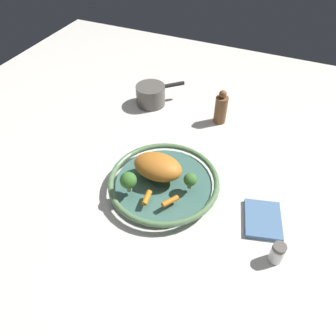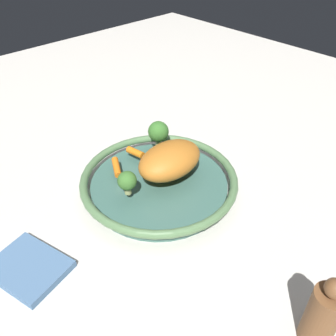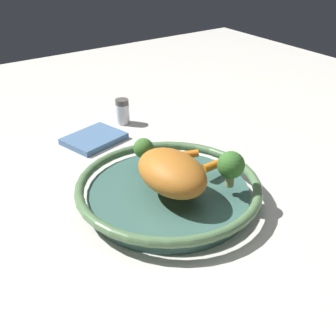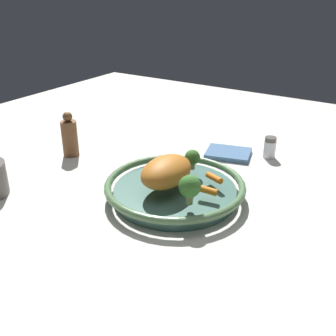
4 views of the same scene
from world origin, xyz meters
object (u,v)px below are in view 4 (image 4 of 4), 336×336
at_px(baby_carrot_right, 214,178).
at_px(dish_towel, 227,153).
at_px(serving_bowl, 175,189).
at_px(baby_carrot_back, 207,190).
at_px(roast_chicken_piece, 166,171).
at_px(pepper_mill, 70,137).
at_px(salt_shaker, 270,148).
at_px(broccoli_floret_large, 192,158).
at_px(broccoli_floret_mid, 190,187).

bearing_deg(baby_carrot_right, dish_towel, -162.34).
xyz_separation_m(serving_bowl, baby_carrot_back, (0.01, 0.09, 0.03)).
height_order(roast_chicken_piece, baby_carrot_back, roast_chicken_piece).
bearing_deg(serving_bowl, pepper_mill, -97.90).
xyz_separation_m(baby_carrot_back, salt_shaker, (-0.37, 0.02, -0.02)).
distance_m(roast_chicken_piece, baby_carrot_back, 0.11).
xyz_separation_m(serving_bowl, baby_carrot_right, (-0.05, 0.08, 0.03)).
height_order(roast_chicken_piece, broccoli_floret_large, roast_chicken_piece).
distance_m(serving_bowl, baby_carrot_right, 0.10).
bearing_deg(salt_shaker, baby_carrot_back, -2.43).
relative_size(broccoli_floret_mid, pepper_mill, 0.49).
relative_size(baby_carrot_back, dish_towel, 0.35).
bearing_deg(roast_chicken_piece, serving_bowl, 158.24).
height_order(broccoli_floret_mid, pepper_mill, pepper_mill).
bearing_deg(serving_bowl, salt_shaker, 163.33).
xyz_separation_m(roast_chicken_piece, broccoli_floret_mid, (0.05, 0.09, 0.01)).
relative_size(baby_carrot_right, salt_shaker, 0.84).
bearing_deg(serving_bowl, broccoli_floret_mid, 48.16).
relative_size(broccoli_floret_mid, dish_towel, 0.52).
height_order(baby_carrot_back, broccoli_floret_large, broccoli_floret_large).
relative_size(broccoli_floret_mid, salt_shaker, 1.04).
relative_size(baby_carrot_right, pepper_mill, 0.40).
relative_size(roast_chicken_piece, dish_towel, 1.17).
height_order(broccoli_floret_large, pepper_mill, pepper_mill).
bearing_deg(baby_carrot_back, salt_shaker, 177.57).
height_order(roast_chicken_piece, dish_towel, roast_chicken_piece).
height_order(serving_bowl, dish_towel, serving_bowl).
height_order(baby_carrot_back, salt_shaker, salt_shaker).
bearing_deg(roast_chicken_piece, dish_towel, 178.96).
height_order(broccoli_floret_large, broccoli_floret_mid, broccoli_floret_mid).
height_order(serving_bowl, roast_chicken_piece, roast_chicken_piece).
distance_m(salt_shaker, dish_towel, 0.13).
bearing_deg(dish_towel, broccoli_floret_mid, 12.55).
height_order(salt_shaker, dish_towel, salt_shaker).
bearing_deg(broccoli_floret_mid, dish_towel, -167.45).
height_order(broccoli_floret_large, dish_towel, broccoli_floret_large).
xyz_separation_m(roast_chicken_piece, salt_shaker, (-0.38, 0.12, -0.05)).
bearing_deg(pepper_mill, serving_bowl, 82.10).
height_order(serving_bowl, baby_carrot_right, baby_carrot_right).
height_order(baby_carrot_back, pepper_mill, pepper_mill).
distance_m(serving_bowl, roast_chicken_piece, 0.06).
bearing_deg(serving_bowl, baby_carrot_right, 125.09).
xyz_separation_m(broccoli_floret_large, broccoli_floret_mid, (0.16, 0.08, 0.01)).
xyz_separation_m(baby_carrot_right, broccoli_floret_large, (-0.03, -0.08, 0.02)).
distance_m(baby_carrot_right, broccoli_floret_large, 0.09).
bearing_deg(salt_shaker, broccoli_floret_large, -21.57).
relative_size(roast_chicken_piece, pepper_mill, 1.11).
distance_m(roast_chicken_piece, salt_shaker, 0.40).
relative_size(baby_carrot_right, broccoli_floret_large, 1.03).
bearing_deg(roast_chicken_piece, baby_carrot_back, 96.97).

